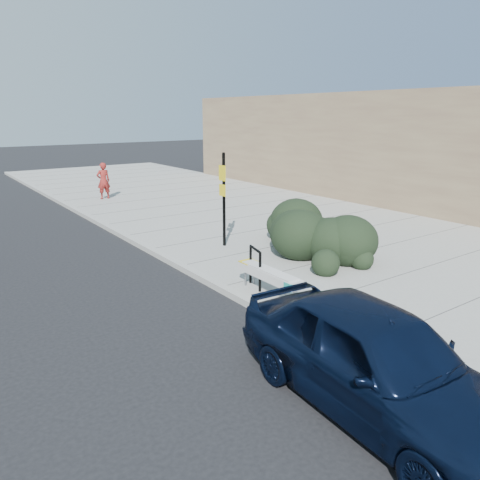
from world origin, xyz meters
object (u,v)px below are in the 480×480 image
Objects in this scene: bike_rack at (255,264)px; sedan_navy at (375,359)px; sign_post at (223,194)px; pedestrian at (103,181)px; bench at (269,275)px.

bike_rack is 4.86m from sedan_navy.
sign_post is at bearing 75.10° from sedan_navy.
sign_post reaches higher than bike_rack.
sign_post reaches higher than pedestrian.
sedan_navy is at bearing -110.95° from sign_post.
pedestrian reaches higher than bike_rack.
sign_post is (1.42, 4.00, 1.18)m from bench.
sign_post is at bearing 70.63° from bench.
pedestrian is at bearing 100.34° from bike_rack.
pedestrian is at bearing 84.96° from bench.
bike_rack reaches higher than bench.
sedan_navy reaches higher than bike_rack.
bike_rack is 0.34× the size of sign_post.
pedestrian reaches higher than sedan_navy.
bike_rack is 0.21× the size of sedan_navy.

